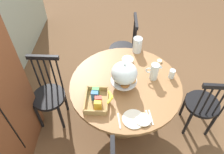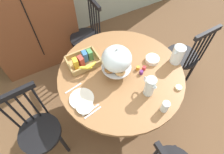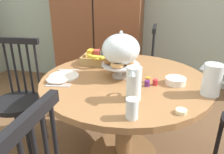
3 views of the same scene
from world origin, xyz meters
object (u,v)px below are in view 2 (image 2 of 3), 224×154
at_px(cereal_basket, 84,61).
at_px(orange_juice_pitcher, 150,87).
at_px(dining_table, 120,84).
at_px(pastry_stand_with_dome, 117,60).
at_px(china_plate_small, 85,106).
at_px(windsor_chair_near_window, 183,57).
at_px(milk_pitcher, 177,55).
at_px(cereal_bowl, 152,59).
at_px(drinking_glass, 165,107).
at_px(china_plate_large, 82,99).
at_px(windsor_chair_facing_door, 39,131).
at_px(windsor_chair_by_cabinet, 87,38).
at_px(butter_dish, 179,88).

bearing_deg(cereal_basket, orange_juice_pitcher, -57.84).
bearing_deg(dining_table, pastry_stand_with_dome, 151.74).
relative_size(cereal_basket, china_plate_small, 2.11).
relative_size(windsor_chair_near_window, milk_pitcher, 4.89).
xyz_separation_m(cereal_bowl, drinking_glass, (-0.24, -0.49, 0.03)).
bearing_deg(cereal_bowl, china_plate_large, -175.95).
bearing_deg(drinking_glass, orange_juice_pitcher, 95.58).
height_order(windsor_chair_near_window, orange_juice_pitcher, windsor_chair_near_window).
bearing_deg(windsor_chair_facing_door, windsor_chair_by_cabinet, 45.51).
relative_size(orange_juice_pitcher, drinking_glass, 1.86).
bearing_deg(pastry_stand_with_dome, orange_juice_pitcher, -66.73).
xyz_separation_m(windsor_chair_near_window, orange_juice_pitcher, (-0.82, -0.32, 0.38)).
bearing_deg(milk_pitcher, dining_table, 166.06).
xyz_separation_m(dining_table, china_plate_small, (-0.46, -0.17, 0.22)).
distance_m(pastry_stand_with_dome, butter_dish, 0.62).
height_order(milk_pitcher, cereal_bowl, milk_pitcher).
bearing_deg(windsor_chair_near_window, windsor_chair_by_cabinet, 134.81).
bearing_deg(milk_pitcher, pastry_stand_with_dome, 164.99).
bearing_deg(dining_table, cereal_basket, 133.93).
height_order(windsor_chair_near_window, windsor_chair_by_cabinet, same).
height_order(windsor_chair_near_window, pastry_stand_with_dome, pastry_stand_with_dome).
bearing_deg(cereal_basket, windsor_chair_facing_door, -154.29).
height_order(orange_juice_pitcher, china_plate_small, orange_juice_pitcher).
bearing_deg(butter_dish, cereal_basket, 133.07).
height_order(windsor_chair_near_window, windsor_chair_facing_door, same).
distance_m(orange_juice_pitcher, cereal_bowl, 0.39).
xyz_separation_m(windsor_chair_near_window, cereal_bowl, (-0.56, -0.03, 0.31)).
relative_size(windsor_chair_near_window, butter_dish, 16.25).
distance_m(pastry_stand_with_dome, cereal_basket, 0.37).
relative_size(drinking_glass, butter_dish, 1.83).
height_order(orange_juice_pitcher, drinking_glass, orange_juice_pitcher).
distance_m(dining_table, orange_juice_pitcher, 0.44).
bearing_deg(drinking_glass, butter_dish, 22.58).
xyz_separation_m(windsor_chair_facing_door, butter_dish, (1.29, -0.37, 0.30)).
relative_size(milk_pitcher, china_plate_large, 0.91).
bearing_deg(pastry_stand_with_dome, cereal_basket, 131.54).
height_order(pastry_stand_with_dome, drinking_glass, pastry_stand_with_dome).
relative_size(cereal_bowl, butter_dish, 2.33).
height_order(windsor_chair_by_cabinet, pastry_stand_with_dome, pastry_stand_with_dome).
distance_m(windsor_chair_near_window, orange_juice_pitcher, 0.96).
relative_size(windsor_chair_by_cabinet, cereal_basket, 3.09).
distance_m(windsor_chair_facing_door, cereal_basket, 0.79).
relative_size(pastry_stand_with_dome, china_plate_small, 2.29).
bearing_deg(drinking_glass, cereal_basket, 116.19).
xyz_separation_m(china_plate_large, butter_dish, (0.82, -0.33, 0.01)).
bearing_deg(cereal_basket, pastry_stand_with_dome, -48.46).
bearing_deg(windsor_chair_facing_door, windsor_chair_near_window, 1.50).
xyz_separation_m(windsor_chair_by_cabinet, orange_juice_pitcher, (0.08, -1.22, 0.38)).
bearing_deg(pastry_stand_with_dome, dining_table, -28.26).
height_order(cereal_basket, butter_dish, cereal_basket).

